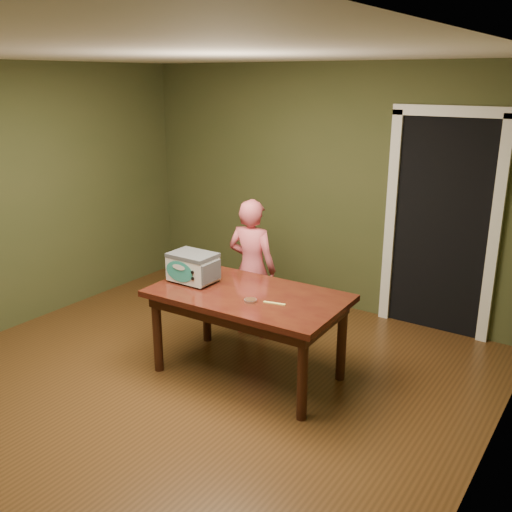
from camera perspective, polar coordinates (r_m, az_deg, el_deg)
name	(u,v)px	position (r m, az deg, el deg)	size (l,w,h in m)	color
floor	(171,397)	(4.74, -8.52, -13.79)	(5.00, 5.00, 0.00)	#533317
room_shell	(160,186)	(4.13, -9.58, 6.91)	(4.52, 5.02, 2.61)	#414424
doorway	(450,221)	(6.07, 18.80, 3.31)	(1.10, 0.66, 2.25)	black
dining_table	(248,304)	(4.73, -0.81, -4.83)	(1.63, 0.95, 0.75)	#360F0C
toy_oven	(193,266)	(4.93, -6.34, -1.04)	(0.42, 0.29, 0.26)	#4C4F54
baking_pan	(250,300)	(4.51, -0.57, -4.45)	(0.10, 0.10, 0.02)	silver
spatula	(274,303)	(4.48, 1.85, -4.75)	(0.18, 0.03, 0.01)	#E3CF63
child	(252,268)	(5.50, -0.41, -1.23)	(0.50, 0.33, 1.36)	#CC545F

